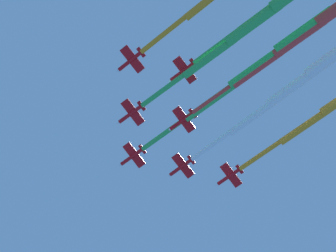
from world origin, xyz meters
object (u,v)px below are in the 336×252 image
jet_lead (259,65)px  jet_starboard_inner (292,87)px  jet_port_mid (300,36)px  jet_port_inner (255,22)px

jet_lead → jet_starboard_inner: (-8.52, -8.17, -0.28)m
jet_starboard_inner → jet_port_mid: 15.18m
jet_starboard_inner → jet_lead: bearing=43.8°
jet_lead → jet_port_inner: (0.10, 13.46, -3.33)m
jet_lead → jet_port_mid: 14.01m
jet_starboard_inner → jet_port_inner: bearing=68.3°
jet_lead → jet_port_mid: size_ratio=1.11×
jet_lead → jet_port_inner: bearing=89.6°
jet_port_inner → jet_starboard_inner: jet_starboard_inner is taller
jet_port_inner → jet_starboard_inner: bearing=-111.7°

